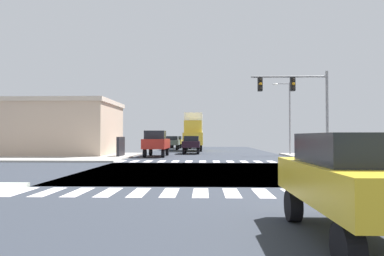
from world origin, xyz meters
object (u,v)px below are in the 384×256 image
Objects in this scene: bank_building at (33,128)px; pickup_outer_1 at (156,142)px; suv_crossing_1 at (195,139)px; sedan_farside_1 at (356,177)px; sedan_inner_5 at (172,142)px; traffic_signal_mast at (298,95)px; sedan_middle_4 at (191,143)px; street_lamp at (287,111)px; box_truck_nearside_1 at (194,131)px; sedan_queued_2 at (177,141)px.

bank_building reaches higher than pickup_outer_1.
sedan_farside_1 is at bearing 94.77° from suv_crossing_1.
sedan_farside_1 is 43.42m from sedan_inner_5.
pickup_outer_1 is (12.21, -1.65, -1.35)m from bank_building.
bank_building reaches higher than suv_crossing_1.
sedan_inner_5 is (0.00, 16.57, -0.17)m from pickup_outer_1.
bank_building is 3.78× the size of suv_crossing_1.
traffic_signal_mast is at bearing 116.11° from sedan_inner_5.
sedan_middle_4 is (-8.19, 11.82, -3.72)m from traffic_signal_mast.
sedan_middle_4 is at bearing 90.00° from suv_crossing_1.
street_lamp reaches higher than sedan_inner_5.
sedan_inner_5 is at bearing 116.11° from traffic_signal_mast.
box_truck_nearside_1 is at bearing 95.74° from sedan_farside_1.
traffic_signal_mast reaches higher than pickup_outer_1.
bank_building is 4.05× the size of sedan_queued_2.
bank_building is at bearing 14.42° from sedan_middle_4.
box_truck_nearside_1 is 8.05m from sedan_middle_4.
box_truck_nearside_1 is 1.41× the size of pickup_outer_1.
pickup_outer_1 is 1.19× the size of sedan_inner_5.
bank_building is 3.41× the size of pickup_outer_1.
suv_crossing_1 is (-8.19, 27.95, -3.44)m from traffic_signal_mast.
box_truck_nearside_1 is at bearing 90.00° from suv_crossing_1.
bank_building is 19.34m from sedan_inner_5.
street_lamp reaches higher than suv_crossing_1.
sedan_farside_1 is at bearing 95.74° from box_truck_nearside_1.
bank_building is at bearing 52.81° from suv_crossing_1.
sedan_queued_2 is (-7.00, 50.19, 0.00)m from sedan_farside_1.
sedan_queued_2 is (-3.00, 10.42, -1.45)m from box_truck_nearside_1.
sedan_middle_4 is 6.32m from pickup_outer_1.
bank_building reaches higher than sedan_farside_1.
street_lamp reaches higher than box_truck_nearside_1.
box_truck_nearside_1 reaches higher than sedan_queued_2.
sedan_inner_5 is (-3.00, -5.12, -0.28)m from suv_crossing_1.
sedan_inner_5 is (-12.51, 13.66, -3.21)m from street_lamp.
box_truck_nearside_1 reaches higher than sedan_middle_4.
sedan_inner_5 is (-3.00, 3.09, -1.45)m from box_truck_nearside_1.
traffic_signal_mast is 29.33m from suv_crossing_1.
sedan_middle_4 and sedan_inner_5 have the same top height.
bank_building is (-23.40, 7.91, -2.20)m from traffic_signal_mast.
sedan_farside_1 and sedan_queued_2 have the same top height.
street_lamp is at bearing 131.97° from box_truck_nearside_1.
street_lamp is 29.88m from sedan_farside_1.
traffic_signal_mast is 32.38m from sedan_queued_2.
traffic_signal_mast is at bearing 106.33° from suv_crossing_1.
pickup_outer_1 reaches higher than sedan_queued_2.
bank_building is 19.27m from box_truck_nearside_1.
sedan_queued_2 is at bearing -90.00° from pickup_outer_1.
traffic_signal_mast is 25.69m from sedan_inner_5.
bank_building is at bearing 61.25° from sedan_queued_2.
sedan_farside_1 is 0.84× the size of pickup_outer_1.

